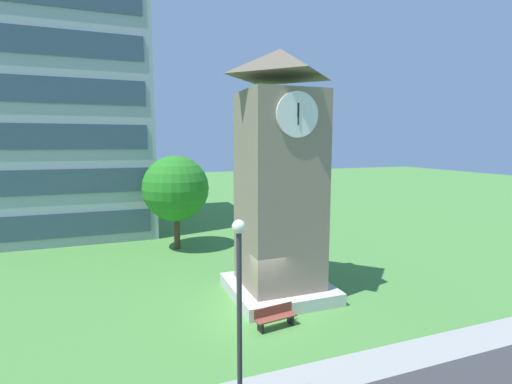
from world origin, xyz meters
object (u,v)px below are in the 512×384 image
clock_tower (279,189)px  tree_streetside (176,189)px  park_bench (275,317)px  street_lamp (239,300)px

clock_tower → tree_streetside: bearing=109.7°
tree_streetside → park_bench: bearing=-80.9°
street_lamp → tree_streetside: 17.65m
clock_tower → tree_streetside: clock_tower is taller
tree_streetside → clock_tower: bearing=-70.3°
park_bench → tree_streetside: size_ratio=0.28×
park_bench → tree_streetside: tree_streetside is taller
street_lamp → tree_streetside: size_ratio=0.84×
park_bench → tree_streetside: bearing=99.1°
clock_tower → street_lamp: size_ratio=2.10×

